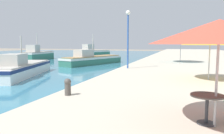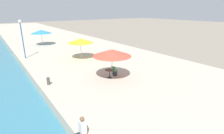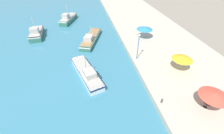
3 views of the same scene
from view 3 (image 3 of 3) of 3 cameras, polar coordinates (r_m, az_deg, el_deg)
name	(u,v)px [view 3 (image 3 of 3)]	position (r m, az deg, el deg)	size (l,w,h in m)	color
quay_promenade	(142,23)	(42.66, 11.44, 16.23)	(16.00, 90.00, 0.80)	#BCB29E
fishing_boat_near	(87,72)	(23.27, -9.62, -2.05)	(4.72, 9.14, 3.38)	white
fishing_boat_mid	(91,38)	(32.96, -8.01, 10.77)	(5.47, 9.79, 3.44)	#33705B
fishing_boat_far	(36,33)	(38.55, -26.83, 11.45)	(2.92, 6.87, 4.40)	#33705B
fishing_boat_distant	(68,19)	(44.76, -16.33, 17.25)	(4.76, 8.06, 4.58)	#33705B
cafe_umbrella_pink	(215,95)	(19.95, 34.61, -8.65)	(3.25, 3.25, 2.54)	#B7B7B7
cafe_umbrella_white	(183,58)	(24.47, 25.30, 3.19)	(3.02, 3.02, 2.44)	#B7B7B7
cafe_umbrella_striped	(145,28)	(32.46, 12.36, 14.29)	(3.28, 3.28, 2.50)	#B7B7B7
cafe_table	(207,104)	(20.99, 32.41, -11.88)	(0.80, 0.80, 0.74)	#333338
cafe_chair_left	(210,103)	(21.65, 33.25, -11.38)	(0.54, 0.52, 0.91)	#2D2D33
mooring_bollard	(162,101)	(19.42, 18.49, -12.01)	(0.26, 0.26, 0.65)	#4C4742
lamppost	(139,43)	(24.54, 10.08, 9.08)	(0.36, 0.36, 4.56)	#28519E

